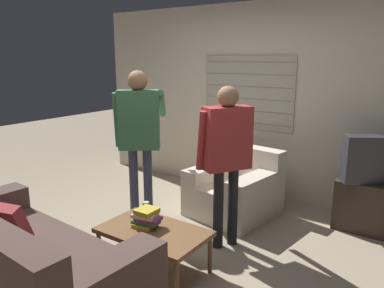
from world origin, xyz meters
TOP-DOWN VIEW (x-y plane):
  - ground_plane at (0.00, 0.00)m, footprint 16.00×16.00m
  - wall_back at (-0.00, 2.03)m, footprint 5.20×0.08m
  - couch_blue at (-0.36, -1.24)m, footprint 2.04×1.04m
  - armchair_beige at (0.11, 1.24)m, footprint 1.00×1.02m
  - coffee_table at (0.11, -0.29)m, footprint 0.94×0.57m
  - tv_stand at (1.60, 1.67)m, footprint 0.83×0.44m
  - tv at (1.60, 1.67)m, footprint 0.79×0.59m
  - person_left_standing at (-0.68, 0.44)m, footprint 0.54×0.83m
  - person_right_standing at (0.39, 0.48)m, footprint 0.55×0.77m
  - book_stack at (0.03, -0.28)m, footprint 0.27×0.20m
  - soda_can at (-0.15, -0.08)m, footprint 0.07×0.07m
  - spare_remote at (-0.08, -0.12)m, footprint 0.07×0.14m

SIDE VIEW (x-z plane):
  - ground_plane at x=0.00m, z-range 0.00..0.00m
  - tv_stand at x=1.60m, z-range 0.00..0.55m
  - armchair_beige at x=0.11m, z-range -0.09..0.69m
  - couch_blue at x=-0.36m, z-range -0.12..0.77m
  - coffee_table at x=0.11m, z-range 0.16..0.55m
  - spare_remote at x=-0.08m, z-range 0.39..0.41m
  - soda_can at x=-0.15m, z-range 0.39..0.52m
  - book_stack at x=0.03m, z-range 0.39..0.56m
  - tv at x=1.60m, z-range 0.55..1.06m
  - person_right_standing at x=0.39m, z-range 0.21..1.81m
  - person_left_standing at x=-0.68m, z-range 0.24..1.95m
  - wall_back at x=0.00m, z-range 0.00..2.55m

